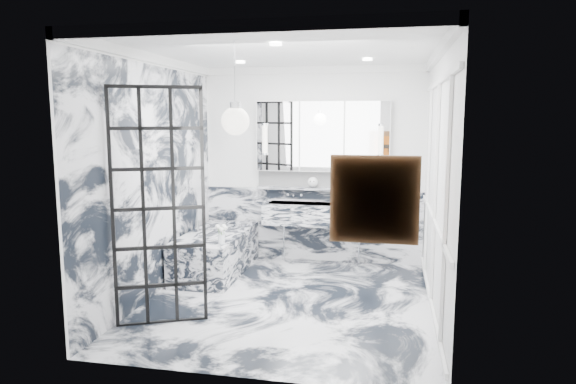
% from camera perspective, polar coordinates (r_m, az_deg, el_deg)
% --- Properties ---
extents(floor, '(3.60, 3.60, 0.00)m').
position_cam_1_polar(floor, '(6.02, 0.01, -11.99)').
color(floor, silver).
rests_on(floor, ground).
extents(ceiling, '(3.60, 3.60, 0.00)m').
position_cam_1_polar(ceiling, '(5.69, 0.01, 15.48)').
color(ceiling, white).
rests_on(ceiling, wall_back).
extents(wall_back, '(3.60, 0.00, 3.60)m').
position_cam_1_polar(wall_back, '(7.45, 2.74, 2.99)').
color(wall_back, white).
rests_on(wall_back, floor).
extents(wall_front, '(3.60, 0.00, 3.60)m').
position_cam_1_polar(wall_front, '(3.96, -5.14, -1.72)').
color(wall_front, white).
rests_on(wall_front, floor).
extents(wall_left, '(0.00, 3.60, 3.60)m').
position_cam_1_polar(wall_left, '(6.21, -14.64, 1.66)').
color(wall_left, white).
rests_on(wall_left, floor).
extents(wall_right, '(0.00, 3.60, 3.60)m').
position_cam_1_polar(wall_right, '(5.60, 16.27, 0.91)').
color(wall_right, white).
rests_on(wall_right, floor).
extents(marble_clad_back, '(3.18, 0.05, 1.05)m').
position_cam_1_polar(marble_clad_back, '(7.56, 2.67, -3.65)').
color(marble_clad_back, silver).
rests_on(marble_clad_back, floor).
extents(marble_clad_left, '(0.02, 3.56, 2.68)m').
position_cam_1_polar(marble_clad_left, '(6.21, -14.50, 1.11)').
color(marble_clad_left, silver).
rests_on(marble_clad_left, floor).
extents(panel_molding, '(0.03, 3.40, 2.30)m').
position_cam_1_polar(panel_molding, '(5.61, 16.02, -0.09)').
color(panel_molding, white).
rests_on(panel_molding, floor).
extents(soap_bottle_a, '(0.08, 0.08, 0.21)m').
position_cam_1_polar(soap_bottle_a, '(7.31, 8.14, 1.19)').
color(soap_bottle_a, '#8C5919').
rests_on(soap_bottle_a, ledge).
extents(soap_bottle_b, '(0.08, 0.08, 0.17)m').
position_cam_1_polar(soap_bottle_b, '(7.31, 9.58, 1.00)').
color(soap_bottle_b, '#4C4C51').
rests_on(soap_bottle_b, ledge).
extents(soap_bottle_c, '(0.13, 0.13, 0.15)m').
position_cam_1_polar(soap_bottle_c, '(7.32, 7.84, 0.98)').
color(soap_bottle_c, silver).
rests_on(soap_bottle_c, ledge).
extents(face_pot, '(0.15, 0.15, 0.15)m').
position_cam_1_polar(face_pot, '(7.39, 2.78, 1.11)').
color(face_pot, white).
rests_on(face_pot, ledge).
extents(amber_bottle, '(0.04, 0.04, 0.10)m').
position_cam_1_polar(amber_bottle, '(7.33, 7.48, 0.79)').
color(amber_bottle, '#8C5919').
rests_on(amber_bottle, ledge).
extents(flower_vase, '(0.08, 0.08, 0.12)m').
position_cam_1_polar(flower_vase, '(6.37, -7.39, -5.20)').
color(flower_vase, silver).
rests_on(flower_vase, bathtub).
extents(crittall_door, '(0.82, 0.39, 2.38)m').
position_cam_1_polar(crittall_door, '(5.26, -14.17, -1.79)').
color(crittall_door, black).
rests_on(crittall_door, floor).
extents(artwork, '(0.55, 0.05, 0.55)m').
position_cam_1_polar(artwork, '(3.83, 9.58, -0.83)').
color(artwork, '#C95214').
rests_on(artwork, wall_front).
extents(pendant_light, '(0.25, 0.25, 0.25)m').
position_cam_1_polar(pendant_light, '(4.63, -5.87, 7.83)').
color(pendant_light, white).
rests_on(pendant_light, ceiling).
extents(trough_sink, '(1.60, 0.45, 0.30)m').
position_cam_1_polar(trough_sink, '(7.29, 3.58, -2.47)').
color(trough_sink, silver).
rests_on(trough_sink, wall_back).
extents(ledge, '(1.90, 0.14, 0.04)m').
position_cam_1_polar(ledge, '(7.39, 3.78, 0.36)').
color(ledge, silver).
rests_on(ledge, wall_back).
extents(subway_tile, '(1.90, 0.03, 0.23)m').
position_cam_1_polar(subway_tile, '(7.44, 3.85, 1.45)').
color(subway_tile, white).
rests_on(subway_tile, wall_back).
extents(mirror_cabinet, '(1.90, 0.16, 1.00)m').
position_cam_1_polar(mirror_cabinet, '(7.33, 3.84, 6.18)').
color(mirror_cabinet, white).
rests_on(mirror_cabinet, wall_back).
extents(sconce_left, '(0.07, 0.07, 0.40)m').
position_cam_1_polar(sconce_left, '(7.39, -2.61, 5.90)').
color(sconce_left, white).
rests_on(sconce_left, mirror_cabinet).
extents(sconce_right, '(0.07, 0.07, 0.40)m').
position_cam_1_polar(sconce_right, '(7.18, 10.27, 5.70)').
color(sconce_right, white).
rests_on(sconce_right, mirror_cabinet).
extents(bathtub, '(0.75, 1.65, 0.55)m').
position_cam_1_polar(bathtub, '(7.06, -7.98, -6.66)').
color(bathtub, silver).
rests_on(bathtub, floor).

